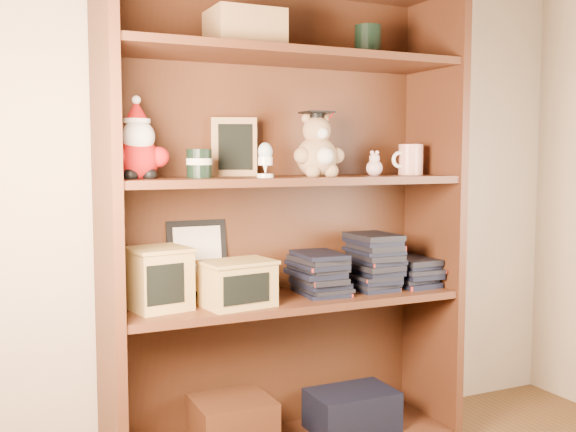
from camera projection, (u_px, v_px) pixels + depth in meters
name	position (u px, v px, depth m)	size (l,w,h in m)	color
bookcase	(281.00, 227.00, 2.27)	(1.20, 0.35, 1.60)	#4E2816
shelf_lower	(288.00, 300.00, 2.24)	(1.14, 0.33, 0.02)	#4E2816
shelf_upper	(288.00, 180.00, 2.21)	(1.14, 0.33, 0.02)	#4E2816
santa_plush	(138.00, 148.00, 1.99)	(0.18, 0.13, 0.25)	#A50F0F
teachers_tin	(199.00, 163.00, 2.08)	(0.08, 0.08, 0.09)	black
chalkboard_plaque	(234.00, 148.00, 2.24)	(0.15, 0.11, 0.19)	#9E7547
egg_cup	(265.00, 159.00, 2.09)	(0.05, 0.05, 0.11)	white
grad_teddy_bear	(318.00, 151.00, 2.24)	(0.18, 0.16, 0.22)	#A88258
pink_figurine	(374.00, 166.00, 2.34)	(0.06, 0.06, 0.09)	beige
teacher_mug	(410.00, 160.00, 2.40)	(0.12, 0.09, 0.11)	silver
certificate_frame	(197.00, 258.00, 2.24)	(0.20, 0.05, 0.25)	black
treats_box	(159.00, 278.00, 2.05)	(0.20, 0.20, 0.19)	tan
pencils_box	(238.00, 283.00, 2.09)	(0.24, 0.19, 0.14)	tan
book_stack_left	(319.00, 273.00, 2.29)	(0.14, 0.20, 0.14)	black
book_stack_mid	(372.00, 262.00, 2.37)	(0.14, 0.20, 0.19)	black
book_stack_right	(411.00, 272.00, 2.45)	(0.14, 0.20, 0.10)	black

